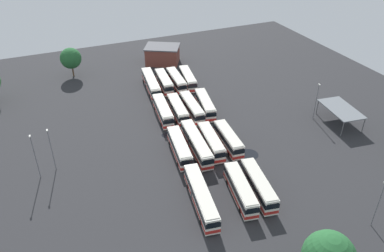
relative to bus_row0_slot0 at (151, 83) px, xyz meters
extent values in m
plane|color=#28282B|center=(23.59, 2.19, -1.85)|extent=(124.93, 124.93, 0.00)
cube|color=silver|center=(0.05, -0.01, -0.02)|extent=(14.69, 4.30, 3.07)
cube|color=beige|center=(0.05, -0.01, 1.58)|extent=(14.09, 4.03, 0.14)
cube|color=black|center=(0.05, -0.01, 0.47)|extent=(14.77, 4.34, 0.98)
cube|color=red|center=(0.05, -0.01, -0.88)|extent=(14.77, 4.34, 0.61)
cube|color=black|center=(7.26, -0.93, 0.57)|extent=(0.32, 2.02, 1.13)
cube|color=#47474C|center=(-1.53, 0.20, -0.02)|extent=(1.21, 2.62, 2.94)
cylinder|color=black|center=(4.66, 0.56, -1.35)|extent=(1.03, 0.42, 1.00)
cylinder|color=black|center=(4.37, -1.71, -1.35)|extent=(1.03, 0.42, 1.00)
cylinder|color=black|center=(-4.26, 1.69, -1.35)|extent=(1.03, 0.42, 1.00)
cylinder|color=black|center=(-4.55, -0.57, -1.35)|extent=(1.03, 0.42, 1.00)
cube|color=silver|center=(0.59, 3.50, -0.02)|extent=(11.58, 3.72, 3.07)
cube|color=beige|center=(0.59, 3.50, 1.58)|extent=(11.10, 3.47, 0.14)
cube|color=black|center=(0.59, 3.50, 0.47)|extent=(11.64, 3.76, 0.98)
cube|color=red|center=(0.59, 3.50, -0.88)|extent=(11.64, 3.76, 0.61)
cube|color=black|center=(6.25, 2.87, 0.57)|extent=(0.28, 2.03, 1.13)
cylinder|color=black|center=(4.22, 4.24, -1.35)|extent=(1.03, 0.41, 1.00)
cylinder|color=black|center=(3.97, 1.98, -1.35)|extent=(1.03, 0.41, 1.00)
cylinder|color=black|center=(-2.79, 5.02, -1.35)|extent=(1.03, 0.41, 1.00)
cylinder|color=black|center=(-3.04, 2.75, -1.35)|extent=(1.03, 0.41, 1.00)
cube|color=silver|center=(1.06, 6.84, -0.02)|extent=(11.66, 3.43, 3.07)
cube|color=beige|center=(1.06, 6.84, 1.58)|extent=(11.19, 3.20, 0.14)
cube|color=black|center=(1.06, 6.84, 0.47)|extent=(11.72, 3.47, 0.98)
cube|color=red|center=(1.06, 6.84, -0.88)|extent=(11.72, 3.47, 0.61)
cube|color=black|center=(6.80, 6.35, 0.57)|extent=(0.23, 2.03, 1.13)
cylinder|color=black|center=(4.70, 7.68, -1.35)|extent=(1.02, 0.38, 1.00)
cylinder|color=black|center=(4.51, 5.40, -1.35)|extent=(1.02, 0.38, 1.00)
cylinder|color=black|center=(-2.40, 8.27, -1.35)|extent=(1.02, 0.38, 1.00)
cylinder|color=black|center=(-2.59, 6.00, -1.35)|extent=(1.02, 0.38, 1.00)
cube|color=silver|center=(1.30, 10.11, -0.02)|extent=(11.71, 4.41, 3.07)
cube|color=beige|center=(1.30, 10.11, 1.58)|extent=(11.22, 4.13, 0.14)
cube|color=black|center=(1.30, 10.11, 0.47)|extent=(11.77, 4.45, 0.98)
cube|color=red|center=(1.30, 10.11, -0.88)|extent=(11.77, 4.45, 0.61)
cube|color=black|center=(6.95, 9.12, 0.57)|extent=(0.41, 2.01, 1.13)
cylinder|color=black|center=(4.99, 10.62, -1.35)|extent=(1.04, 0.47, 1.00)
cylinder|color=black|center=(4.60, 8.37, -1.35)|extent=(1.04, 0.47, 1.00)
cylinder|color=black|center=(-2.01, 11.84, -1.35)|extent=(1.04, 0.47, 1.00)
cylinder|color=black|center=(-2.40, 9.59, -1.35)|extent=(1.04, 0.47, 1.00)
cube|color=silver|center=(15.21, -2.06, -0.02)|extent=(12.25, 3.94, 3.07)
cube|color=beige|center=(15.21, -2.06, 1.58)|extent=(11.75, 3.69, 0.14)
cube|color=black|center=(15.21, -2.06, 0.47)|extent=(12.31, 3.99, 0.98)
cube|color=red|center=(15.21, -2.06, -0.88)|extent=(12.31, 3.99, 0.61)
cube|color=black|center=(21.19, -2.81, 0.57)|extent=(0.31, 2.03, 1.13)
cylinder|color=black|center=(19.05, -1.39, -1.35)|extent=(1.03, 0.42, 1.00)
cylinder|color=black|center=(18.77, -3.66, -1.35)|extent=(1.03, 0.42, 1.00)
cylinder|color=black|center=(11.65, -0.47, -1.35)|extent=(1.03, 0.42, 1.00)
cylinder|color=black|center=(11.37, -2.74, -1.35)|extent=(1.03, 0.42, 1.00)
cube|color=silver|center=(16.00, 1.36, -0.02)|extent=(11.48, 3.76, 3.07)
cube|color=beige|center=(16.00, 1.36, 1.58)|extent=(11.01, 3.51, 0.14)
cube|color=black|center=(16.00, 1.36, 0.47)|extent=(11.54, 3.81, 0.98)
cube|color=red|center=(16.00, 1.36, -0.88)|extent=(11.54, 3.81, 0.61)
cube|color=black|center=(21.61, 0.71, 0.57)|extent=(0.29, 2.03, 1.13)
cylinder|color=black|center=(19.60, 2.09, -1.35)|extent=(1.03, 0.41, 1.00)
cylinder|color=black|center=(19.34, -0.17, -1.35)|extent=(1.03, 0.41, 1.00)
cylinder|color=black|center=(12.66, 2.90, -1.35)|extent=(1.03, 0.41, 1.00)
cylinder|color=black|center=(12.40, 0.63, -1.35)|extent=(1.03, 0.41, 1.00)
cube|color=silver|center=(16.55, 4.71, -0.02)|extent=(12.25, 3.47, 3.07)
cube|color=beige|center=(16.55, 4.71, 1.58)|extent=(11.75, 3.23, 0.14)
cube|color=black|center=(16.55, 4.71, 0.47)|extent=(12.31, 3.51, 0.98)
cube|color=red|center=(16.55, 4.71, -0.88)|extent=(12.31, 3.51, 0.61)
cube|color=black|center=(22.58, 4.21, 0.57)|extent=(0.23, 2.03, 1.13)
cylinder|color=black|center=(20.38, 5.54, -1.35)|extent=(1.02, 0.38, 1.00)
cylinder|color=black|center=(20.19, 3.27, -1.35)|extent=(1.02, 0.38, 1.00)
cylinder|color=black|center=(12.91, 6.16, -1.35)|extent=(1.02, 0.38, 1.00)
cylinder|color=black|center=(12.72, 3.89, -1.35)|extent=(1.02, 0.38, 1.00)
cube|color=silver|center=(16.43, 8.27, -0.02)|extent=(12.00, 4.72, 3.07)
cube|color=beige|center=(16.43, 8.27, 1.58)|extent=(11.50, 4.43, 0.14)
cube|color=black|center=(16.43, 8.27, 0.47)|extent=(12.06, 4.76, 0.98)
cube|color=red|center=(16.43, 8.27, -0.88)|extent=(12.06, 4.76, 0.61)
cube|color=black|center=(22.19, 7.12, 0.57)|extent=(0.45, 2.01, 1.13)
cylinder|color=black|center=(20.22, 8.68, -1.35)|extent=(1.04, 0.49, 1.00)
cylinder|color=black|center=(19.77, 6.44, -1.35)|extent=(1.04, 0.49, 1.00)
cylinder|color=black|center=(13.08, 10.09, -1.35)|extent=(1.04, 0.49, 1.00)
cylinder|color=black|center=(12.63, 7.85, -1.35)|extent=(1.04, 0.49, 1.00)
cube|color=silver|center=(30.56, -3.99, -0.02)|extent=(12.10, 4.12, 3.07)
cube|color=beige|center=(30.56, -3.99, 1.58)|extent=(11.60, 3.85, 0.14)
cube|color=black|center=(30.56, -3.99, 0.47)|extent=(12.16, 4.16, 0.98)
cube|color=red|center=(30.56, -3.99, -0.88)|extent=(12.16, 4.16, 0.61)
cube|color=black|center=(36.45, -4.82, 0.57)|extent=(0.34, 2.02, 1.13)
cylinder|color=black|center=(34.36, -3.37, -1.35)|extent=(1.03, 0.44, 1.00)
cylinder|color=black|center=(34.04, -5.63, -1.35)|extent=(1.03, 0.44, 1.00)
cylinder|color=black|center=(27.08, -2.34, -1.35)|extent=(1.03, 0.44, 1.00)
cylinder|color=black|center=(26.76, -4.60, -1.35)|extent=(1.03, 0.44, 1.00)
cube|color=silver|center=(30.70, -0.32, -0.02)|extent=(14.68, 3.97, 3.07)
cube|color=beige|center=(30.70, -0.32, 1.58)|extent=(14.08, 3.71, 0.14)
cube|color=black|center=(30.70, -0.32, 0.47)|extent=(14.75, 4.01, 0.98)
cube|color=red|center=(30.70, -0.32, -0.88)|extent=(14.75, 4.01, 0.61)
cube|color=black|center=(37.92, -1.07, 0.57)|extent=(0.27, 2.03, 1.13)
cube|color=#47474C|center=(29.11, -0.16, -0.02)|extent=(1.16, 2.61, 2.94)
cylinder|color=black|center=(35.28, 0.35, -1.35)|extent=(1.03, 0.40, 1.00)
cylinder|color=black|center=(35.05, -1.92, -1.35)|extent=(1.03, 0.40, 1.00)
cylinder|color=black|center=(26.34, 1.28, -1.35)|extent=(1.03, 0.40, 1.00)
cylinder|color=black|center=(26.11, -0.99, -1.35)|extent=(1.03, 0.40, 1.00)
cube|color=silver|center=(31.27, 2.73, -0.02)|extent=(11.54, 3.91, 3.07)
cube|color=beige|center=(31.27, 2.73, 1.58)|extent=(11.07, 3.66, 0.14)
cube|color=black|center=(31.27, 2.73, 0.47)|extent=(11.60, 3.96, 0.98)
cube|color=red|center=(31.27, 2.73, -0.88)|extent=(11.60, 3.96, 0.61)
cube|color=black|center=(36.89, 2.00, 0.57)|extent=(0.32, 2.02, 1.13)
cylinder|color=black|center=(34.90, 3.41, -1.35)|extent=(1.03, 0.43, 1.00)
cylinder|color=black|center=(34.60, 1.15, -1.35)|extent=(1.03, 0.43, 1.00)
cylinder|color=black|center=(27.94, 4.31, -1.35)|extent=(1.03, 0.43, 1.00)
cylinder|color=black|center=(27.65, 2.05, -1.35)|extent=(1.03, 0.43, 1.00)
cube|color=silver|center=(31.81, 6.47, -0.02)|extent=(11.17, 3.54, 3.07)
cube|color=beige|center=(31.81, 6.47, 1.58)|extent=(10.71, 3.30, 0.14)
cube|color=black|center=(31.81, 6.47, 0.47)|extent=(11.22, 3.59, 0.98)
cube|color=red|center=(31.81, 6.47, -0.88)|extent=(11.22, 3.59, 0.61)
cube|color=black|center=(37.28, 5.93, 0.57)|extent=(0.26, 2.03, 1.13)
cylinder|color=black|center=(35.30, 7.27, -1.35)|extent=(1.02, 0.40, 1.00)
cylinder|color=black|center=(35.08, 5.00, -1.35)|extent=(1.02, 0.40, 1.00)
cylinder|color=black|center=(28.53, 7.94, -1.35)|extent=(1.02, 0.40, 1.00)
cylinder|color=black|center=(28.31, 5.67, -1.35)|extent=(1.02, 0.40, 1.00)
cube|color=silver|center=(45.45, -5.99, -0.02)|extent=(14.71, 4.75, 3.07)
cube|color=beige|center=(45.45, -5.99, 1.58)|extent=(14.10, 4.46, 0.14)
cube|color=black|center=(45.45, -5.99, 0.47)|extent=(14.78, 4.80, 0.98)
cube|color=red|center=(45.45, -5.99, -0.88)|extent=(14.78, 4.80, 0.61)
cube|color=black|center=(52.62, -7.14, 0.57)|extent=(0.38, 2.02, 1.13)
cube|color=#47474C|center=(43.87, -5.74, -0.02)|extent=(1.29, 2.64, 2.94)
cylinder|color=black|center=(50.07, -5.58, -1.35)|extent=(1.03, 0.45, 1.00)
cylinder|color=black|center=(49.70, -7.83, -1.35)|extent=(1.03, 0.45, 1.00)
cylinder|color=black|center=(41.19, -4.15, -1.35)|extent=(1.03, 0.45, 1.00)
cylinder|color=black|center=(40.83, -6.40, -1.35)|extent=(1.03, 0.45, 1.00)
cube|color=silver|center=(46.48, 1.10, -0.02)|extent=(12.14, 4.65, 3.07)
cube|color=beige|center=(46.48, 1.10, 1.58)|extent=(11.63, 4.36, 0.14)
cube|color=black|center=(46.48, 1.10, 0.47)|extent=(12.20, 4.70, 0.98)
cube|color=red|center=(46.48, 1.10, -0.88)|extent=(12.20, 4.70, 0.61)
cube|color=black|center=(52.33, -0.01, 0.57)|extent=(0.44, 2.01, 1.13)
cylinder|color=black|center=(50.31, 1.53, -1.35)|extent=(1.04, 0.48, 1.00)
cylinder|color=black|center=(49.89, -0.71, -1.35)|extent=(1.04, 0.48, 1.00)
cylinder|color=black|center=(43.07, 2.90, -1.35)|extent=(1.04, 0.48, 1.00)
cylinder|color=black|center=(42.65, 0.66, -1.35)|extent=(1.04, 0.48, 1.00)
cube|color=silver|center=(46.80, 4.55, -0.02)|extent=(12.28, 4.51, 3.07)
cube|color=beige|center=(46.80, 4.55, 1.58)|extent=(11.77, 4.23, 0.14)
cube|color=black|center=(46.80, 4.55, 0.47)|extent=(12.35, 4.56, 0.98)
cube|color=red|center=(46.80, 4.55, -0.88)|extent=(12.35, 4.56, 0.61)
cube|color=black|center=(52.74, 3.51, 0.57)|extent=(0.41, 2.01, 1.13)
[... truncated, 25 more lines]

